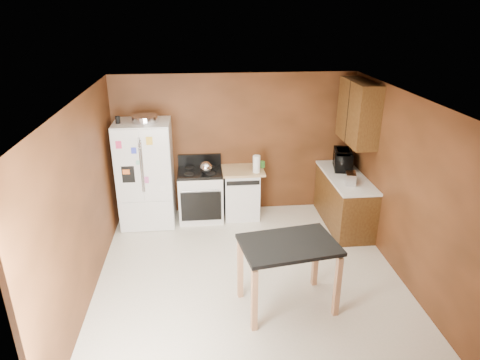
{
  "coord_description": "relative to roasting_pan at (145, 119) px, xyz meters",
  "views": [
    {
      "loc": [
        -0.62,
        -4.98,
        3.55
      ],
      "look_at": [
        -0.05,
        0.85,
        1.14
      ],
      "focal_mm": 32.0,
      "sensor_mm": 36.0,
      "label": 1
    }
  ],
  "objects": [
    {
      "name": "right_cabinets",
      "position": [
        3.33,
        -0.38,
        -0.95
      ],
      "size": [
        0.63,
        1.58,
        2.45
      ],
      "color": "brown",
      "rests_on": "ground"
    },
    {
      "name": "wall_back",
      "position": [
        1.49,
        0.39,
        -0.6
      ],
      "size": [
        4.2,
        0.0,
        4.2
      ],
      "primitive_type": "plane",
      "rotation": [
        1.57,
        0.0,
        0.0
      ],
      "color": "brown",
      "rests_on": "ground"
    },
    {
      "name": "island",
      "position": [
        1.88,
        -2.47,
        -1.09
      ],
      "size": [
        1.25,
        0.93,
        0.91
      ],
      "color": "black",
      "rests_on": "ground"
    },
    {
      "name": "wall_front",
      "position": [
        1.49,
        -4.11,
        -0.6
      ],
      "size": [
        4.2,
        0.0,
        4.2
      ],
      "primitive_type": "plane",
      "rotation": [
        -1.57,
        0.0,
        0.0
      ],
      "color": "brown",
      "rests_on": "ground"
    },
    {
      "name": "wall_left",
      "position": [
        -0.61,
        -1.86,
        -0.6
      ],
      "size": [
        0.0,
        4.5,
        4.5
      ],
      "primitive_type": "plane",
      "rotation": [
        1.57,
        0.0,
        1.57
      ],
      "color": "brown",
      "rests_on": "ground"
    },
    {
      "name": "kettle",
      "position": [
        0.95,
        -0.05,
        -0.85
      ],
      "size": [
        0.21,
        0.21,
        0.21
      ],
      "primitive_type": "sphere",
      "color": "silver",
      "rests_on": "gas_range"
    },
    {
      "name": "refrigerator",
      "position": [
        -0.06,
        0.01,
        -0.95
      ],
      "size": [
        0.9,
        0.8,
        1.8
      ],
      "color": "white",
      "rests_on": "ground"
    },
    {
      "name": "roasting_pan",
      "position": [
        0.0,
        0.0,
        0.0
      ],
      "size": [
        0.43,
        0.43,
        0.11
      ],
      "primitive_type": "cylinder",
      "color": "silver",
      "rests_on": "refrigerator"
    },
    {
      "name": "dishwasher",
      "position": [
        1.57,
        0.09,
        -1.4
      ],
      "size": [
        0.78,
        0.63,
        0.89
      ],
      "color": "white",
      "rests_on": "ground"
    },
    {
      "name": "green_canister",
      "position": [
        1.94,
        0.16,
        -0.91
      ],
      "size": [
        0.1,
        0.1,
        0.11
      ],
      "primitive_type": "cylinder",
      "rotation": [
        0.0,
        0.0,
        -0.05
      ],
      "color": "green",
      "rests_on": "dishwasher"
    },
    {
      "name": "wall_right",
      "position": [
        3.59,
        -1.86,
        -0.6
      ],
      "size": [
        0.0,
        4.5,
        4.5
      ],
      "primitive_type": "plane",
      "rotation": [
        1.57,
        0.0,
        -1.57
      ],
      "color": "brown",
      "rests_on": "ground"
    },
    {
      "name": "pen_cup",
      "position": [
        -0.42,
        -0.05,
        0.0
      ],
      "size": [
        0.08,
        0.08,
        0.11
      ],
      "primitive_type": "cylinder",
      "color": "black",
      "rests_on": "refrigerator"
    },
    {
      "name": "ceiling",
      "position": [
        1.49,
        -1.86,
        0.65
      ],
      "size": [
        4.5,
        4.5,
        0.0
      ],
      "primitive_type": "plane",
      "rotation": [
        3.14,
        0.0,
        0.0
      ],
      "color": "white",
      "rests_on": "ground"
    },
    {
      "name": "floor",
      "position": [
        1.49,
        -1.86,
        -1.85
      ],
      "size": [
        4.5,
        4.5,
        0.0
      ],
      "primitive_type": "plane",
      "color": "white",
      "rests_on": "ground"
    },
    {
      "name": "toaster",
      "position": [
        3.23,
        -0.74,
        -0.86
      ],
      "size": [
        0.21,
        0.28,
        0.18
      ],
      "primitive_type": "cube",
      "rotation": [
        0.0,
        0.0,
        -0.24
      ],
      "color": "silver",
      "rests_on": "right_cabinets"
    },
    {
      "name": "gas_range",
      "position": [
        0.85,
        0.07,
        -1.39
      ],
      "size": [
        0.76,
        0.68,
        1.1
      ],
      "color": "white",
      "rests_on": "ground"
    },
    {
      "name": "paper_towel",
      "position": [
        1.81,
        -0.07,
        -0.82
      ],
      "size": [
        0.14,
        0.14,
        0.3
      ],
      "primitive_type": "cylinder",
      "rotation": [
        0.0,
        0.0,
        0.07
      ],
      "color": "white",
      "rests_on": "dishwasher"
    },
    {
      "name": "microwave",
      "position": [
        3.32,
        -0.05,
        -0.8
      ],
      "size": [
        0.47,
        0.6,
        0.3
      ],
      "primitive_type": "imported",
      "rotation": [
        0.0,
        0.0,
        1.36
      ],
      "color": "black",
      "rests_on": "right_cabinets"
    }
  ]
}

